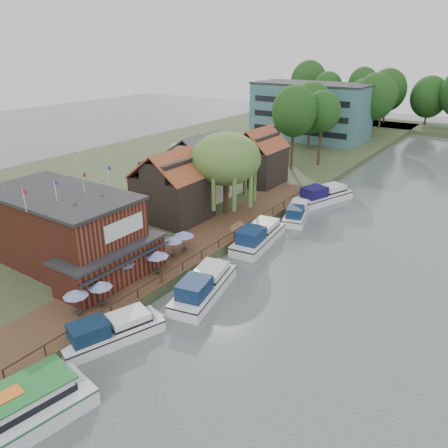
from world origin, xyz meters
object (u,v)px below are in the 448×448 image
Objects in this scene: umbrella_0 at (77,303)px; cruiser_4 at (324,193)px; pub at (76,233)px; cruiser_0 at (111,328)px; cottage_a at (172,186)px; umbrella_2 at (124,271)px; swan at (77,383)px; umbrella_5 at (184,242)px; cruiser_3 at (297,211)px; umbrella_4 at (173,247)px; umbrella_1 at (101,294)px; cruiser_2 at (258,234)px; cottage_c at (258,156)px; umbrella_3 at (157,263)px; cruiser_1 at (204,283)px; willow at (226,174)px; cottage_b at (202,165)px; hotel_block at (310,111)px.

umbrella_0 is 39.78m from cruiser_4.
cruiser_0 is (10.11, -5.27, -3.54)m from pub.
cruiser_0 is (11.11, -20.27, -4.14)m from cottage_a.
swan is at bearing -59.64° from umbrella_2.
umbrella_5 is 13.99m from cruiser_0.
umbrella_2 is at bearing -116.52° from cruiser_3.
umbrella_0 reaches higher than cruiser_4.
cottage_a is at bearing 130.43° from umbrella_4.
umbrella_2 is at bearing 109.57° from umbrella_1.
cottage_a is at bearing -152.80° from cruiser_3.
cottage_c is at bearing 114.10° from cruiser_2.
cottage_c is 31.85m from umbrella_3.
swan is at bearing -104.10° from cruiser_3.
cruiser_1 is 0.98× the size of cruiser_2.
willow reaches higher than umbrella_1.
cruiser_0 is at bearing -72.07° from cruiser_4.
cottage_b is 32.50m from umbrella_0.
willow is 4.39× the size of umbrella_1.
pub reaches higher than cruiser_0.
umbrella_2 is 7.25m from cruiser_1.
willow reaches higher than cruiser_4.
umbrella_1 is at bearing -76.52° from cruiser_4.
swan is (5.19, -4.42, -2.07)m from umbrella_0.
hotel_block is at bearing 123.24° from cruiser_0.
umbrella_0 is (7.65, -20.57, -2.96)m from cottage_a.
cottage_b is at bearing 142.38° from cruiser_2.
hotel_block is at bearing 101.53° from umbrella_1.
cruiser_1 is at bearing 89.44° from swan.
umbrella_4 is at bearing -92.46° from umbrella_5.
cruiser_0 is 0.90× the size of cruiser_1.
cruiser_2 is at bearing 75.93° from umbrella_3.
swan is (1.16, -35.93, -0.86)m from cruiser_3.
cruiser_2 is at bearing 79.97° from umbrella_0.
willow reaches higher than pub.
cottage_b is 15.28m from cruiser_3.
umbrella_3 is (0.57, 8.68, 0.00)m from umbrella_0.
swan is (12.83, -24.99, -5.03)m from cottage_a.
cottage_a is 0.93× the size of cruiser_0.
umbrella_5 is 18.36m from cruiser_3.
cruiser_3 is (4.43, 19.45, -1.21)m from umbrella_4.
cruiser_1 is at bearing -89.70° from cruiser_2.
cruiser_4 is (4.79, 27.46, -0.96)m from umbrella_4.
cruiser_4 is 43.96m from swan.
cruiser_1 is at bearing -102.57° from cruiser_3.
cruiser_4 is (11.03, 33.96, -3.33)m from pub.
cottage_c is 0.82× the size of cruiser_1.
umbrella_3 is at bearing 65.28° from umbrella_2.
umbrella_4 is 6.34m from cruiser_1.
umbrella_4 is at bearing 108.72° from swan.
cottage_b is at bearing 118.97° from umbrella_4.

